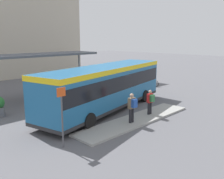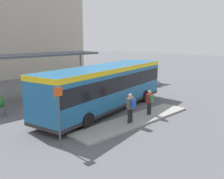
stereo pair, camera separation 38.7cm
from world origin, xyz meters
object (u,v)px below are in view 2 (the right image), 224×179
Objects in this scene: pedestrian_waiting at (131,106)px; bicycle_black at (139,81)px; bicycle_green at (154,83)px; platform_sign at (59,115)px; bicycle_blue at (146,82)px; bicycle_orange at (134,80)px; city_bus at (106,85)px; pedestrian_companion at (150,101)px.

pedestrian_waiting is 1.09× the size of bicycle_black.
platform_sign is at bearing -75.99° from bicycle_green.
pedestrian_waiting reaches higher than bicycle_blue.
city_bus is at bearing 129.97° from bicycle_orange.
pedestrian_companion is 1.01× the size of bicycle_orange.
pedestrian_waiting reaches higher than pedestrian_companion.
bicycle_green is 0.98× the size of bicycle_orange.
pedestrian_companion reaches higher than bicycle_black.
bicycle_black is at bearing 27.07° from platform_sign.
bicycle_blue is 0.91m from bicycle_black.
bicycle_black is (9.18, 4.63, -1.45)m from city_bus.
bicycle_black is 0.57× the size of platform_sign.
bicycle_green is at bearing -46.13° from pedestrian_companion.
platform_sign reaches higher than pedestrian_companion.
pedestrian_companion reaches higher than bicycle_blue.
platform_sign is (-6.62, 0.06, 0.53)m from pedestrian_companion.
bicycle_blue is at bearing -174.38° from bicycle_orange.
bicycle_black is at bearing -162.33° from bicycle_blue.
platform_sign is (-5.62, -2.93, -0.24)m from city_bus.
pedestrian_companion is 11.20m from bicycle_black.
city_bus is 6.35m from platform_sign.
pedestrian_companion is 12.01m from bicycle_orange.
pedestrian_companion reaches higher than bicycle_orange.
bicycle_blue is (8.31, 6.73, -0.69)m from pedestrian_companion.
city_bus is at bearing -80.20° from bicycle_green.
pedestrian_waiting is 1.12× the size of bicycle_green.
pedestrian_waiting is 2.07m from pedestrian_companion.
city_bus reaches higher than bicycle_blue.
city_bus reaches higher than bicycle_green.
bicycle_black reaches higher than bicycle_blue.
bicycle_green is 0.55× the size of platform_sign.
bicycle_blue is 0.98× the size of bicycle_orange.
pedestrian_companion is at bearing -62.23° from bicycle_green.
platform_sign is (-14.94, -6.67, 1.22)m from bicycle_blue.
bicycle_blue is at bearing 177.71° from bicycle_green.
pedestrian_waiting reaches higher than bicycle_green.
city_bus reaches higher than pedestrian_companion.
bicycle_orange is (0.26, 0.90, -0.00)m from bicycle_black.
city_bus is at bearing 27.60° from pedestrian_companion.
platform_sign is at bearing -164.62° from city_bus.
city_bus reaches higher than platform_sign.
bicycle_green is (8.39, 5.83, -0.69)m from pedestrian_companion.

